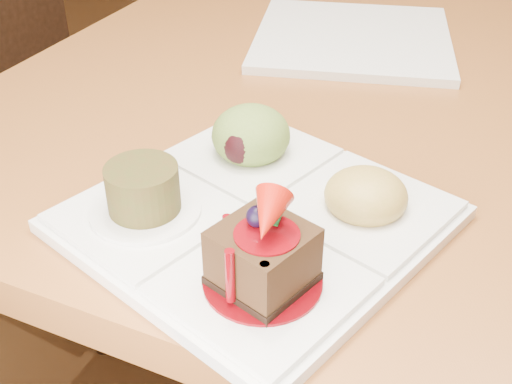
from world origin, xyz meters
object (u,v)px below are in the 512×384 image
at_px(dining_table, 461,31).
at_px(chair_left, 26,63).
at_px(second_plate, 353,38).
at_px(sampler_plate, 258,202).

bearing_deg(dining_table, chair_left, -166.62).
xyz_separation_m(dining_table, second_plate, (-0.12, -0.30, 0.07)).
relative_size(sampler_plate, second_plate, 1.28).
distance_m(dining_table, chair_left, 0.88).
relative_size(dining_table, chair_left, 1.85).
distance_m(dining_table, second_plate, 0.33).
height_order(chair_left, second_plate, chair_left).
xyz_separation_m(dining_table, chair_left, (-0.85, -0.20, -0.13)).
bearing_deg(second_plate, sampler_plate, -83.55).
distance_m(dining_table, sampler_plate, 0.75).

